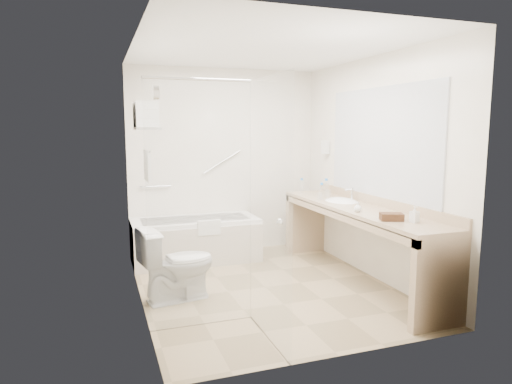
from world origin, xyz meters
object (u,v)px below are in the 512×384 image
object	(u,v)px
bathtub	(196,240)
water_bottle_left	(302,186)
amenity_basket	(391,217)
vanity_counter	(357,225)
toilet	(177,264)

from	to	relation	value
bathtub	water_bottle_left	bearing A→B (deg)	-9.58
bathtub	amenity_basket	distance (m)	2.65
vanity_counter	water_bottle_left	bearing A→B (deg)	96.67
vanity_counter	water_bottle_left	size ratio (longest dim) A/B	13.55
water_bottle_left	amenity_basket	bearing A→B (deg)	-89.19
amenity_basket	water_bottle_left	bearing A→B (deg)	90.81
vanity_counter	amenity_basket	world-z (taller)	vanity_counter
toilet	vanity_counter	bearing A→B (deg)	-103.51
amenity_basket	vanity_counter	bearing A→B (deg)	81.98
vanity_counter	amenity_basket	xyz separation A→B (m)	(-0.11, -0.76, 0.24)
toilet	amenity_basket	world-z (taller)	amenity_basket
vanity_counter	toilet	xyz separation A→B (m)	(-1.97, 0.11, -0.28)
toilet	water_bottle_left	xyz separation A→B (m)	(1.84, 1.05, 0.58)
bathtub	amenity_basket	bearing A→B (deg)	-56.67
amenity_basket	water_bottle_left	size ratio (longest dim) A/B	1.03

